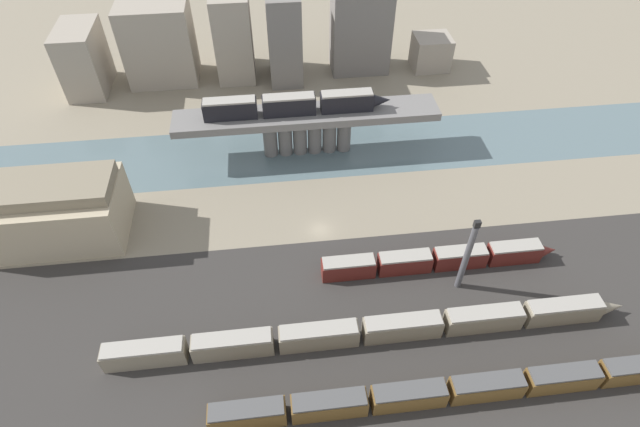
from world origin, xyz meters
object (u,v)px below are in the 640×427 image
(train_on_bridge, at_px, (295,104))
(train_yard_far, at_px, (438,259))
(train_yard_near, at_px, (494,386))
(train_yard_mid, at_px, (369,331))
(warehouse_building, at_px, (51,210))
(signal_tower, at_px, (467,256))

(train_on_bridge, bearing_deg, train_yard_far, -58.26)
(train_yard_near, distance_m, train_yard_far, 23.89)
(train_yard_mid, relative_size, train_yard_far, 1.94)
(train_yard_near, bearing_deg, train_yard_mid, 145.90)
(train_yard_near, relative_size, train_yard_mid, 1.00)
(train_on_bridge, relative_size, warehouse_building, 1.54)
(warehouse_building, distance_m, signal_tower, 74.14)
(train_yard_mid, xyz_separation_m, signal_tower, (17.19, 8.29, 5.85))
(train_yard_mid, bearing_deg, train_yard_near, -34.10)
(train_yard_mid, bearing_deg, signal_tower, 25.73)
(train_yard_far, bearing_deg, train_yard_near, -86.68)
(train_yard_near, height_order, train_yard_mid, train_yard_mid)
(train_yard_near, distance_m, warehouse_building, 80.89)
(train_on_bridge, relative_size, train_yard_mid, 0.47)
(train_on_bridge, xyz_separation_m, train_yard_far, (22.14, -35.78, -10.54))
(train_on_bridge, height_order, warehouse_building, train_on_bridge)
(train_on_bridge, relative_size, signal_tower, 2.44)
(train_yard_near, bearing_deg, train_on_bridge, 111.53)
(train_on_bridge, relative_size, train_yard_far, 0.92)
(warehouse_building, bearing_deg, train_on_bridge, 22.82)
(train_yard_near, height_order, signal_tower, signal_tower)
(train_yard_near, bearing_deg, train_yard_far, 93.32)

